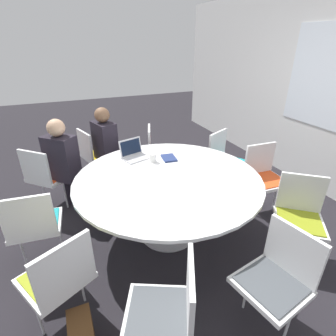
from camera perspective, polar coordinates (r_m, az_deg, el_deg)
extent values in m
plane|color=black|center=(3.09, 0.00, -13.94)|extent=(16.00, 16.00, 0.00)
cylinder|color=#B7B7BC|center=(3.08, 0.00, -13.79)|extent=(0.62, 0.62, 0.02)
cylinder|color=#B7B7BC|center=(2.87, 0.00, -8.44)|extent=(0.20, 0.20, 0.68)
cylinder|color=white|center=(2.69, 0.00, -2.20)|extent=(1.90, 1.90, 0.03)
cube|color=white|center=(4.05, -14.69, 2.54)|extent=(0.54, 0.53, 0.04)
cube|color=gold|center=(4.04, -14.73, 2.88)|extent=(0.48, 0.47, 0.01)
cube|color=white|center=(3.90, -17.61, 4.74)|extent=(0.41, 0.15, 0.40)
cylinder|color=silver|center=(4.29, -15.43, 0.54)|extent=(0.02, 0.02, 0.41)
cylinder|color=silver|center=(3.99, -13.17, -1.18)|extent=(0.02, 0.02, 0.41)
cube|color=white|center=(3.65, -24.15, -1.71)|extent=(0.61, 0.61, 0.04)
cube|color=#E04C1E|center=(3.63, -24.22, -1.34)|extent=(0.53, 0.54, 0.01)
cube|color=white|center=(3.44, -26.99, 0.14)|extent=(0.31, 0.32, 0.40)
cylinder|color=silver|center=(3.87, -25.48, -4.16)|extent=(0.02, 0.02, 0.41)
cylinder|color=silver|center=(3.63, -21.45, -5.33)|extent=(0.02, 0.02, 0.41)
cube|color=white|center=(2.81, -26.68, -10.97)|extent=(0.46, 0.48, 0.04)
cube|color=teal|center=(2.79, -26.79, -10.54)|extent=(0.40, 0.42, 0.01)
cube|color=white|center=(2.53, -28.20, -9.54)|extent=(0.07, 0.42, 0.40)
cylinder|color=silver|center=(2.98, -29.29, -14.75)|extent=(0.02, 0.02, 0.41)
cylinder|color=silver|center=(2.91, -22.20, -14.15)|extent=(0.02, 0.02, 0.41)
cube|color=white|center=(2.23, -23.26, -21.17)|extent=(0.58, 0.59, 0.04)
cube|color=olive|center=(2.21, -23.38, -20.70)|extent=(0.51, 0.52, 0.01)
cube|color=white|center=(1.95, -21.49, -19.90)|extent=(0.22, 0.38, 0.40)
cylinder|color=silver|center=(2.36, -26.40, -26.90)|extent=(0.02, 0.02, 0.41)
cylinder|color=silver|center=(2.44, -18.32, -22.77)|extent=(0.02, 0.02, 0.41)
cube|color=white|center=(1.90, -2.20, -29.51)|extent=(0.58, 0.57, 0.04)
cube|color=#4C5156|center=(1.88, -2.22, -29.06)|extent=(0.51, 0.50, 0.01)
cube|color=white|center=(1.72, 4.86, -25.57)|extent=(0.39, 0.21, 0.40)
cylinder|color=silver|center=(2.18, -1.64, -28.91)|extent=(0.02, 0.02, 0.41)
cube|color=white|center=(2.15, 21.39, -22.91)|extent=(0.51, 0.50, 0.04)
cube|color=#4C5156|center=(2.13, 21.51, -22.44)|extent=(0.45, 0.44, 0.01)
cube|color=white|center=(2.13, 25.61, -16.14)|extent=(0.42, 0.11, 0.40)
cylinder|color=silver|center=(2.27, 24.47, -29.04)|extent=(0.02, 0.02, 0.41)
cylinder|color=silver|center=(2.38, 16.67, -24.13)|extent=(0.02, 0.02, 0.41)
cube|color=white|center=(2.83, 26.62, -10.68)|extent=(0.60, 0.61, 0.04)
cube|color=olive|center=(2.81, 26.72, -10.25)|extent=(0.53, 0.53, 0.01)
cube|color=white|center=(2.87, 26.97, -4.86)|extent=(0.29, 0.34, 0.40)
cylinder|color=silver|center=(3.00, 29.20, -14.41)|extent=(0.02, 0.02, 0.41)
cylinder|color=silver|center=(2.92, 22.18, -13.89)|extent=(0.02, 0.02, 0.41)
cube|color=white|center=(3.44, 20.73, -2.72)|extent=(0.44, 0.46, 0.04)
cube|color=#E04C1E|center=(3.43, 20.80, -2.34)|extent=(0.39, 0.40, 0.01)
cube|color=white|center=(3.48, 19.30, 1.90)|extent=(0.05, 0.42, 0.40)
cylinder|color=silver|center=(3.66, 22.36, -5.27)|extent=(0.02, 0.02, 0.41)
cylinder|color=silver|center=(3.44, 17.83, -6.52)|extent=(0.02, 0.02, 0.41)
cube|color=white|center=(3.79, 12.97, 1.08)|extent=(0.57, 0.58, 0.04)
cube|color=teal|center=(3.78, 13.01, 1.44)|extent=(0.50, 0.51, 0.01)
cube|color=white|center=(3.79, 10.73, 4.92)|extent=(0.21, 0.39, 0.40)
cylinder|color=silver|center=(4.03, 13.91, -0.98)|extent=(0.02, 0.02, 0.41)
cylinder|color=silver|center=(3.74, 11.29, -2.90)|extent=(0.02, 0.02, 0.41)
cube|color=white|center=(3.98, -1.14, 3.03)|extent=(0.55, 0.54, 0.04)
cube|color=red|center=(3.97, -1.15, 3.38)|extent=(0.49, 0.48, 0.01)
cube|color=white|center=(3.89, -4.06, 5.93)|extent=(0.40, 0.17, 0.40)
cylinder|color=silver|center=(4.23, -1.22, 1.22)|extent=(0.02, 0.02, 0.41)
cylinder|color=silver|center=(3.91, -1.00, -1.02)|extent=(0.02, 0.02, 0.41)
cylinder|color=#231E28|center=(4.04, -12.16, -0.36)|extent=(0.10, 0.10, 0.45)
cylinder|color=#231E28|center=(3.90, -10.88, -1.27)|extent=(0.10, 0.10, 0.45)
cube|color=#231E28|center=(3.74, -13.55, 5.58)|extent=(0.41, 0.32, 0.55)
sphere|color=brown|center=(3.62, -14.17, 11.12)|extent=(0.20, 0.20, 0.20)
cylinder|color=#231E28|center=(3.70, -20.86, -4.24)|extent=(0.10, 0.10, 0.45)
cylinder|color=#231E28|center=(3.59, -18.68, -4.82)|extent=(0.10, 0.10, 0.45)
cube|color=#231E28|center=(3.37, -22.11, 2.01)|extent=(0.41, 0.41, 0.55)
sphere|color=tan|center=(3.24, -23.23, 8.05)|extent=(0.20, 0.20, 0.20)
cube|color=silver|center=(3.10, -7.01, 2.17)|extent=(0.29, 0.34, 0.02)
cube|color=silver|center=(3.14, -8.15, 4.54)|extent=(0.13, 0.29, 0.20)
cube|color=black|center=(3.14, -8.09, 4.51)|extent=(0.11, 0.26, 0.17)
cube|color=navy|center=(3.08, 0.19, 2.21)|extent=(0.23, 0.17, 0.02)
cylinder|color=white|center=(2.99, -3.30, 2.23)|extent=(0.08, 0.08, 0.10)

